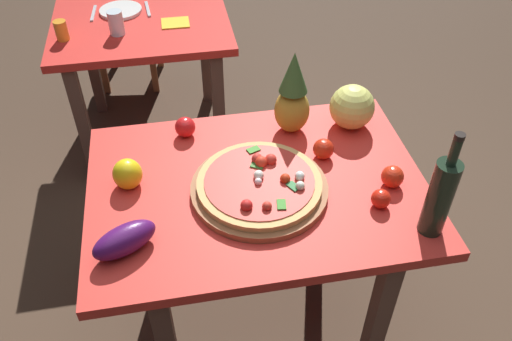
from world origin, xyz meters
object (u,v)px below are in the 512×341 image
tomato_near_board (185,127)px  melon (352,107)px  tomato_by_bottle (323,149)px  drinking_glass_juice (61,30)px  dining_chair (122,19)px  bell_pepper (128,174)px  pizza (260,183)px  drinking_glass_water (116,23)px  napkin_folded (175,23)px  eggplant (125,240)px  display_table (257,205)px  tomato_beside_pepper (381,199)px  dinner_plate (121,10)px  pizza_board (259,189)px  tomato_at_corner (392,177)px  wine_bottle (440,196)px  knife_utensil (148,9)px  background_table (144,41)px  fork_utensil (94,13)px  pineapple_left (293,97)px

tomato_near_board → melon: bearing=-4.6°
tomato_by_bottle → drinking_glass_juice: 1.46m
dining_chair → bell_pepper: bell_pepper is taller
pizza → drinking_glass_water: size_ratio=3.55×
napkin_folded → dining_chair: bearing=114.4°
eggplant → tomato_near_board: (0.22, 0.52, -0.01)m
display_table → tomato_by_bottle: (0.26, 0.09, 0.14)m
drinking_glass_juice → melon: bearing=-38.3°
tomato_beside_pepper → dinner_plate: tomato_beside_pepper is taller
pizza_board → drinking_glass_juice: 1.41m
drinking_glass_juice → tomato_near_board: bearing=-58.7°
tomato_by_bottle → tomato_at_corner: bearing=-44.2°
wine_bottle → bell_pepper: wine_bottle is taller
bell_pepper → drinking_glass_water: drinking_glass_water is taller
pizza_board → drinking_glass_water: drinking_glass_water is taller
wine_bottle → napkin_folded: 1.69m
eggplant → knife_utensil: eggplant is taller
display_table → drinking_glass_water: 1.28m
wine_bottle → tomato_by_bottle: wine_bottle is taller
drinking_glass_juice → drinking_glass_water: 0.26m
background_table → tomato_beside_pepper: bearing=-63.6°
drinking_glass_water → tomato_beside_pepper: bearing=-57.8°
tomato_at_corner → fork_utensil: size_ratio=0.42×
wine_bottle → drinking_glass_water: bearing=123.3°
tomato_near_board → tomato_by_bottle: (0.47, -0.21, -0.00)m
drinking_glass_juice → dinner_plate: bearing=43.8°
background_table → bell_pepper: 1.26m
tomato_at_corner → drinking_glass_water: (-0.92, 1.27, 0.02)m
pizza_board → pineapple_left: bearing=59.6°
pizza_board → bell_pepper: bell_pepper is taller
background_table → napkin_folded: 0.23m
pineapple_left → tomato_at_corner: pineapple_left is taller
bell_pepper → drinking_glass_water: 1.11m
wine_bottle → drinking_glass_water: size_ratio=3.19×
background_table → drinking_glass_juice: 0.43m
dining_chair → bell_pepper: 1.90m
pizza → fork_utensil: size_ratio=2.30×
wine_bottle → dinner_plate: wine_bottle is taller
dining_chair → tomato_near_board: 1.69m
background_table → pizza: 1.42m
melon → tomato_beside_pepper: bearing=-95.1°
melon → tomato_near_board: melon is taller
melon → knife_utensil: melon is taller
dining_chair → drinking_glass_juice: (-0.23, -0.77, 0.33)m
pizza → napkin_folded: bearing=98.7°
tomato_at_corner → tomato_beside_pepper: bearing=-129.7°
pizza_board → knife_utensil: pizza_board is taller
tomato_by_bottle → napkin_folded: bearing=111.5°
dinner_plate → tomato_beside_pepper: bearing=-62.3°
background_table → wine_bottle: wine_bottle is taller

